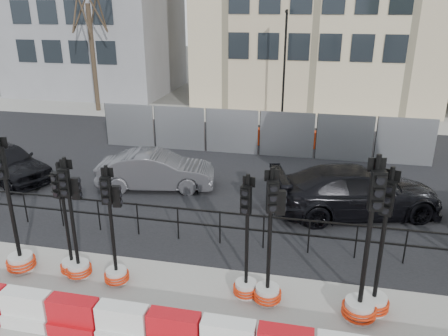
% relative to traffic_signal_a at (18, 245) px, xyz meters
% --- Properties ---
extents(ground, '(120.00, 120.00, 0.00)m').
position_rel_traffic_signal_a_xyz_m(ground, '(4.56, 1.09, -0.73)').
color(ground, '#51514C').
rests_on(ground, ground).
extents(road, '(40.00, 14.00, 0.03)m').
position_rel_traffic_signal_a_xyz_m(road, '(4.56, 8.09, -0.72)').
color(road, black).
rests_on(road, ground).
extents(sidewalk_far, '(40.00, 4.00, 0.02)m').
position_rel_traffic_signal_a_xyz_m(sidewalk_far, '(4.56, 17.09, -0.72)').
color(sidewalk_far, gray).
rests_on(sidewalk_far, ground).
extents(kerb_railing, '(18.00, 0.04, 1.00)m').
position_rel_traffic_signal_a_xyz_m(kerb_railing, '(4.56, 2.29, -0.04)').
color(kerb_railing, black).
rests_on(kerb_railing, ground).
extents(heras_fencing, '(14.33, 1.72, 2.00)m').
position_rel_traffic_signal_a_xyz_m(heras_fencing, '(4.07, 10.80, -0.02)').
color(heras_fencing, gray).
rests_on(heras_fencing, ground).
extents(lamp_post_far, '(0.12, 0.56, 6.00)m').
position_rel_traffic_signal_a_xyz_m(lamp_post_far, '(5.06, 16.07, 2.49)').
color(lamp_post_far, black).
rests_on(lamp_post_far, ground).
extents(barrier_row, '(13.60, 0.50, 0.80)m').
position_rel_traffic_signal_a_xyz_m(barrier_row, '(4.56, -1.71, -0.37)').
color(barrier_row, red).
rests_on(barrier_row, ground).
extents(traffic_signal_a, '(0.70, 0.70, 3.54)m').
position_rel_traffic_signal_a_xyz_m(traffic_signal_a, '(0.00, 0.00, 0.00)').
color(traffic_signal_a, beige).
rests_on(traffic_signal_a, ground).
extents(traffic_signal_b, '(0.61, 0.61, 3.09)m').
position_rel_traffic_signal_a_xyz_m(traffic_signal_b, '(1.55, 0.06, 0.01)').
color(traffic_signal_b, beige).
rests_on(traffic_signal_b, ground).
extents(traffic_signal_c, '(0.58, 0.58, 2.92)m').
position_rel_traffic_signal_a_xyz_m(traffic_signal_c, '(1.29, 0.17, -0.13)').
color(traffic_signal_c, beige).
rests_on(traffic_signal_c, ground).
extents(traffic_signal_d, '(0.59, 0.59, 2.99)m').
position_rel_traffic_signal_a_xyz_m(traffic_signal_d, '(2.56, 0.02, -0.02)').
color(traffic_signal_d, beige).
rests_on(traffic_signal_d, ground).
extents(traffic_signal_e, '(0.59, 0.59, 2.98)m').
position_rel_traffic_signal_a_xyz_m(traffic_signal_e, '(5.63, 0.17, -0.12)').
color(traffic_signal_e, beige).
rests_on(traffic_signal_e, ground).
extents(traffic_signal_f, '(0.63, 0.63, 3.22)m').
position_rel_traffic_signal_a_xyz_m(traffic_signal_f, '(6.15, 0.05, 0.04)').
color(traffic_signal_f, beige).
rests_on(traffic_signal_f, ground).
extents(traffic_signal_g, '(0.72, 0.72, 3.68)m').
position_rel_traffic_signal_a_xyz_m(traffic_signal_g, '(8.09, -0.12, 0.03)').
color(traffic_signal_g, beige).
rests_on(traffic_signal_g, ground).
extents(traffic_signal_h, '(0.66, 0.66, 3.35)m').
position_rel_traffic_signal_a_xyz_m(traffic_signal_h, '(8.41, 0.19, -0.04)').
color(traffic_signal_h, beige).
rests_on(traffic_signal_h, ground).
extents(car_a, '(4.66, 5.36, 1.42)m').
position_rel_traffic_signal_a_xyz_m(car_a, '(-4.33, 5.25, -0.02)').
color(car_a, black).
rests_on(car_a, ground).
extents(car_b, '(2.90, 4.62, 1.35)m').
position_rel_traffic_signal_a_xyz_m(car_b, '(1.48, 5.68, -0.05)').
color(car_b, '#414146').
rests_on(car_b, ground).
extents(car_c, '(5.11, 6.48, 1.53)m').
position_rel_traffic_signal_a_xyz_m(car_c, '(8.33, 5.04, 0.03)').
color(car_c, black).
rests_on(car_c, ground).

